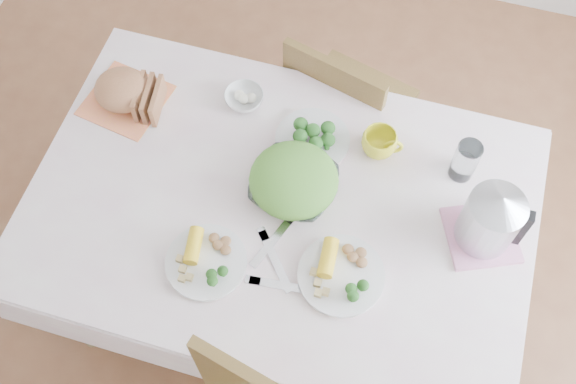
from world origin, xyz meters
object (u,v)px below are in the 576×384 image
(dinner_plate_right, at_px, (341,275))
(electric_kettle, at_px, (491,218))
(dinner_plate_left, at_px, (206,262))
(dining_table, at_px, (281,255))
(salad_bowl, at_px, (294,185))
(yellow_mug, at_px, (379,143))
(chair_far, at_px, (352,100))

(dinner_plate_right, distance_m, electric_kettle, 0.44)
(dinner_plate_left, bearing_deg, dining_table, 58.50)
(dining_table, xyz_separation_m, dinner_plate_right, (0.23, -0.17, 0.40))
(dinner_plate_right, bearing_deg, electric_kettle, 33.38)
(salad_bowl, bearing_deg, dinner_plate_right, -48.18)
(dinner_plate_right, height_order, yellow_mug, yellow_mug)
(chair_far, height_order, yellow_mug, chair_far)
(chair_far, xyz_separation_m, dinner_plate_right, (0.14, -0.82, 0.31))
(dinner_plate_left, bearing_deg, yellow_mug, 52.88)
(salad_bowl, xyz_separation_m, yellow_mug, (0.21, 0.21, 0.01))
(dining_table, relative_size, dinner_plate_left, 6.00)
(electric_kettle, bearing_deg, chair_far, 143.56)
(chair_far, distance_m, dinner_plate_left, 0.97)
(yellow_mug, relative_size, electric_kettle, 0.49)
(dinner_plate_right, bearing_deg, dining_table, 143.80)
(salad_bowl, xyz_separation_m, dinner_plate_left, (-0.17, -0.30, -0.02))
(yellow_mug, bearing_deg, salad_bowl, -135.44)
(salad_bowl, bearing_deg, electric_kettle, 0.73)
(chair_far, bearing_deg, electric_kettle, 146.03)
(electric_kettle, bearing_deg, dinner_plate_right, -133.81)
(chair_far, distance_m, electric_kettle, 0.88)
(dinner_plate_left, height_order, dinner_plate_right, same)
(dinner_plate_right, distance_m, yellow_mug, 0.44)
(dinner_plate_left, xyz_separation_m, yellow_mug, (0.38, 0.51, 0.03))
(chair_far, xyz_separation_m, yellow_mug, (0.15, -0.38, 0.34))
(salad_bowl, height_order, electric_kettle, electric_kettle)
(dining_table, height_order, chair_far, chair_far)
(chair_far, distance_m, yellow_mug, 0.53)
(salad_bowl, relative_size, yellow_mug, 2.27)
(chair_far, relative_size, yellow_mug, 7.92)
(salad_bowl, xyz_separation_m, electric_kettle, (0.56, 0.01, 0.09))
(chair_far, xyz_separation_m, dinner_plate_left, (-0.23, -0.89, 0.31))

